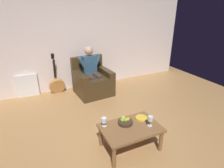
{
  "coord_description": "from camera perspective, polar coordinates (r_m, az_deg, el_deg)",
  "views": [
    {
      "loc": [
        1.26,
        2.02,
        2.07
      ],
      "look_at": [
        -0.14,
        -0.89,
        0.72
      ],
      "focal_mm": 29.18,
      "sensor_mm": 36.0,
      "label": 1
    }
  ],
  "objects": [
    {
      "name": "radiator",
      "position": [
        5.01,
        -24.99,
        -0.42
      ],
      "size": [
        0.51,
        0.06,
        0.57
      ],
      "primitive_type": "cube",
      "color": "white",
      "rests_on": "ground"
    },
    {
      "name": "guitar",
      "position": [
        4.94,
        -16.86,
        -0.19
      ],
      "size": [
        0.4,
        0.3,
        1.03
      ],
      "color": "#B47C3F",
      "rests_on": "ground"
    },
    {
      "name": "wine_glass_far",
      "position": [
        2.82,
        -2.5,
        -11.39
      ],
      "size": [
        0.08,
        0.08,
        0.14
      ],
      "color": "silver",
      "rests_on": "coffee_table"
    },
    {
      "name": "fruit_bowl",
      "position": [
        2.91,
        4.14,
        -11.56
      ],
      "size": [
        0.23,
        0.23,
        0.11
      ],
      "color": "#3C2B1E",
      "rests_on": "coffee_table"
    },
    {
      "name": "person_seated",
      "position": [
        4.62,
        -6.42,
        4.59
      ],
      "size": [
        0.62,
        0.62,
        1.2
      ],
      "rotation": [
        0.0,
        0.0,
        0.07
      ],
      "color": "#2E516C",
      "rests_on": "ground"
    },
    {
      "name": "coffee_table",
      "position": [
        2.9,
        5.86,
        -14.16
      ],
      "size": [
        0.91,
        0.61,
        0.4
      ],
      "rotation": [
        0.0,
        0.0,
        -0.01
      ],
      "color": "brown",
      "rests_on": "ground"
    },
    {
      "name": "ground_plane",
      "position": [
        3.16,
        4.93,
        -18.4
      ],
      "size": [
        7.36,
        7.36,
        0.0
      ],
      "primitive_type": "plane",
      "color": "#AA7D4A"
    },
    {
      "name": "wine_glass_near",
      "position": [
        2.87,
        11.94,
        -10.75
      ],
      "size": [
        0.08,
        0.08,
        0.17
      ],
      "color": "silver",
      "rests_on": "coffee_table"
    },
    {
      "name": "armchair",
      "position": [
        4.72,
        -6.14,
        0.74
      ],
      "size": [
        0.9,
        0.9,
        0.93
      ],
      "rotation": [
        0.0,
        0.0,
        0.07
      ],
      "color": "#3D2D18",
      "rests_on": "ground"
    },
    {
      "name": "decorative_dish",
      "position": [
        3.07,
        9.18,
        -10.45
      ],
      "size": [
        0.19,
        0.19,
        0.02
      ],
      "primitive_type": "cylinder",
      "color": "gold",
      "rests_on": "coffee_table"
    },
    {
      "name": "wall_back",
      "position": [
        4.97,
        -10.97,
        13.16
      ],
      "size": [
        6.53,
        0.06,
        2.56
      ],
      "primitive_type": "cube",
      "color": "silver",
      "rests_on": "ground"
    }
  ]
}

